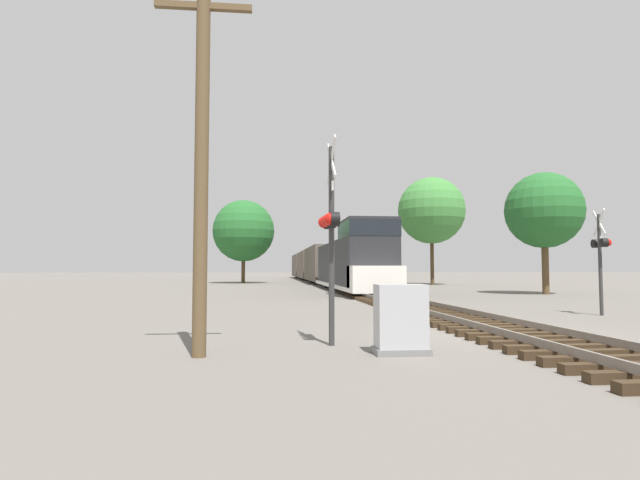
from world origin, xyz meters
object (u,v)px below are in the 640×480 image
Objects in this scene: crossing_signal_far at (601,250)px; tree_deep_background at (244,231)px; tree_far_right at (544,211)px; crossing_signal_near at (330,226)px; tree_mid_background at (431,211)px; freight_train at (317,265)px; relay_cabinet at (401,320)px; utility_pole at (202,154)px.

tree_deep_background is (-14.03, 38.98, 3.49)m from crossing_signal_far.
tree_far_right is at bearing -52.33° from tree_deep_background.
tree_mid_background is at bearing 155.16° from crossing_signal_near.
crossing_signal_near is 0.48× the size of tree_deep_background.
freight_train is 48.95m from relay_cabinet.
relay_cabinet is 25.30m from tree_far_right.
freight_train reaches higher than crossing_signal_far.
utility_pole is 45.77m from tree_deep_background.
tree_deep_background is at bearing 127.67° from tree_far_right.
crossing_signal_far is (10.06, 5.62, -0.26)m from crossing_signal_near.
freight_train is at bearing 111.69° from tree_far_right.
freight_train is 9.35× the size of utility_pole.
tree_mid_background reaches higher than relay_cabinet.
crossing_signal_far is 0.40× the size of tree_deep_background.
freight_train is 15.31× the size of crossing_signal_near.
freight_train is 47.86m from crossing_signal_near.
tree_mid_background is (14.68, 36.96, 4.80)m from crossing_signal_near.
tree_far_right is 0.84× the size of tree_deep_background.
tree_deep_background is at bearing 91.81° from utility_pole.
tree_far_right is (5.77, 13.33, 2.98)m from crossing_signal_far.
tree_deep_background reaches higher than utility_pole.
tree_far_right is at bearing 47.52° from utility_pole.
tree_far_right is at bearing -68.31° from freight_train.
tree_far_right is 18.17m from tree_mid_background.
freight_train is 8.76× the size of tree_far_right.
crossing_signal_far is 14.83m from tree_far_right.
freight_train is at bearing 81.90° from utility_pole.
freight_train is 9.67m from tree_deep_background.
tree_deep_background reaches higher than relay_cabinet.
tree_deep_background is (-8.38, -3.05, 3.71)m from freight_train.
tree_deep_background is at bearing 96.43° from relay_cabinet.
utility_pole is at bearing 178.89° from relay_cabinet.
tree_mid_background is (17.20, 38.06, 3.58)m from utility_pole.
tree_mid_background is (10.27, -10.69, 5.28)m from freight_train.
tree_mid_background is at bearing 93.66° from tree_far_right.
crossing_signal_far is 0.48× the size of tree_far_right.
tree_far_right is 32.41m from tree_deep_background.
crossing_signal_near reaches higher than crossing_signal_far.
crossing_signal_near is 11.52m from crossing_signal_far.
crossing_signal_near reaches higher than relay_cabinet.
freight_train is at bearing 86.22° from relay_cabinet.
relay_cabinet is at bearing -126.05° from tree_far_right.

